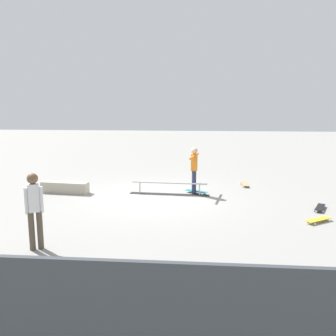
{
  "coord_description": "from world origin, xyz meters",
  "views": [
    {
      "loc": [
        -1.41,
        11.41,
        3.02
      ],
      "look_at": [
        -0.42,
        0.14,
        1.0
      ],
      "focal_mm": 38.31,
      "sensor_mm": 36.0,
      "label": 1
    }
  ],
  "objects": [
    {
      "name": "loose_skateboard_black",
      "position": [
        -4.93,
        1.05,
        0.07
      ],
      "size": [
        0.52,
        0.81,
        0.09
      ],
      "rotation": [
        0.0,
        0.0,
        4.28
      ],
      "color": "black",
      "rests_on": "ground_plane"
    },
    {
      "name": "skate_ledge",
      "position": [
        3.18,
        -0.26,
        0.19
      ],
      "size": [
        1.68,
        0.56,
        0.38
      ],
      "primitive_type": "cube",
      "rotation": [
        0.0,
        0.0,
        -0.11
      ],
      "color": "#B2A893",
      "rests_on": "ground_plane"
    },
    {
      "name": "grind_rail",
      "position": [
        -0.42,
        -0.36,
        0.18
      ],
      "size": [
        2.72,
        0.41,
        0.42
      ],
      "rotation": [
        0.0,
        0.0,
        -0.06
      ],
      "color": "black",
      "rests_on": "ground_plane"
    },
    {
      "name": "loose_skateboard_yellow",
      "position": [
        -4.52,
        2.21,
        0.07
      ],
      "size": [
        0.77,
        0.62,
        0.09
      ],
      "rotation": [
        0.0,
        0.0,
        0.6
      ],
      "color": "yellow",
      "rests_on": "ground_plane"
    },
    {
      "name": "ground_plane",
      "position": [
        0.0,
        0.0,
        0.0
      ],
      "size": [
        60.0,
        60.0,
        0.0
      ],
      "primitive_type": "plane",
      "color": "gray"
    },
    {
      "name": "skater_main",
      "position": [
        -1.25,
        -0.5,
        0.92
      ],
      "size": [
        0.31,
        1.27,
        1.59
      ],
      "rotation": [
        0.0,
        0.0,
        1.39
      ],
      "color": "#2D3351",
      "rests_on": "ground_plane"
    },
    {
      "name": "skateboard_main",
      "position": [
        -1.33,
        -0.57,
        0.07
      ],
      "size": [
        0.8,
        0.55,
        0.09
      ],
      "rotation": [
        0.0,
        0.0,
        5.79
      ],
      "color": "teal",
      "rests_on": "ground_plane"
    },
    {
      "name": "loose_skateboard_natural",
      "position": [
        -3.14,
        -1.91,
        0.07
      ],
      "size": [
        0.28,
        0.81,
        0.09
      ],
      "rotation": [
        0.0,
        0.0,
        1.6
      ],
      "color": "tan",
      "rests_on": "ground_plane"
    },
    {
      "name": "bystander_white_shirt",
      "position": [
        1.97,
        4.54,
        0.92
      ],
      "size": [
        0.36,
        0.26,
        1.64
      ],
      "rotation": [
        0.0,
        0.0,
        3.59
      ],
      "color": "brown",
      "rests_on": "ground_plane"
    }
  ]
}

